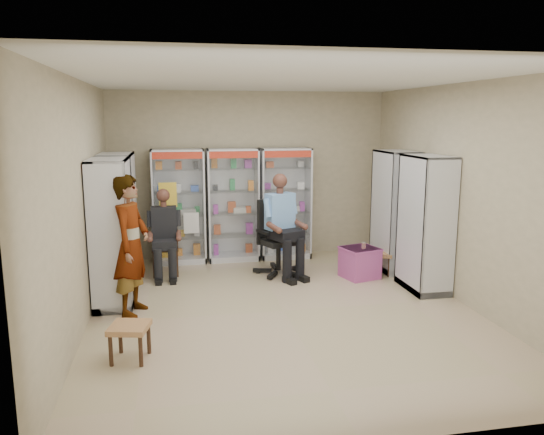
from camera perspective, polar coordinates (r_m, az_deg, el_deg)
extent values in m
plane|color=tan|center=(7.17, 1.26, -9.99)|extent=(6.00, 6.00, 0.00)
cube|color=tan|center=(9.72, -2.40, 4.58)|extent=(5.00, 0.02, 3.00)
cube|color=tan|center=(3.96, 10.46, -4.58)|extent=(5.00, 0.02, 3.00)
cube|color=tan|center=(6.73, -19.99, 1.22)|extent=(0.02, 6.00, 3.00)
cube|color=tan|center=(7.70, 19.83, 2.36)|extent=(0.02, 6.00, 3.00)
cube|color=silver|center=(6.73, 1.37, 14.68)|extent=(5.00, 6.00, 0.02)
cube|color=#B5B8BD|center=(9.42, -9.99, 1.16)|extent=(0.90, 0.50, 2.00)
cube|color=silver|center=(9.47, -4.23, 1.36)|extent=(0.90, 0.50, 2.00)
cube|color=#B9BBC1|center=(9.63, 1.39, 1.53)|extent=(0.90, 0.50, 2.00)
cube|color=silver|center=(9.06, 13.05, 0.68)|extent=(0.90, 0.50, 2.00)
cube|color=#A7A9AF|center=(8.09, 16.17, -0.66)|extent=(0.90, 0.50, 2.00)
cube|color=silver|center=(8.54, -16.13, -0.07)|extent=(0.90, 0.50, 2.00)
cube|color=#B7BABF|center=(7.46, -16.87, -1.62)|extent=(0.90, 0.50, 2.00)
cube|color=#332313|center=(8.81, -11.42, -3.07)|extent=(0.42, 0.42, 0.94)
cube|color=black|center=(8.64, 0.70, -2.15)|extent=(0.86, 0.86, 1.22)
cube|color=#A3417B|center=(8.63, 9.42, -4.81)|extent=(0.63, 0.61, 0.49)
cylinder|color=#631A08|center=(8.52, 9.84, -2.98)|extent=(0.07, 0.07, 0.10)
cube|color=tan|center=(8.90, 11.50, -4.82)|extent=(0.47, 0.47, 0.37)
cube|color=#996740|center=(5.95, -15.02, -12.83)|extent=(0.47, 0.47, 0.39)
imported|color=gray|center=(7.07, -14.91, -2.89)|extent=(0.62, 0.77, 1.83)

